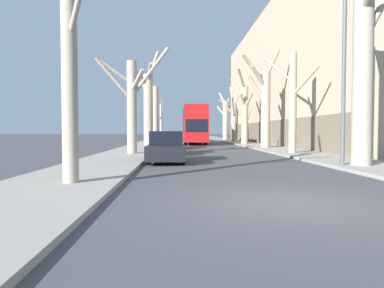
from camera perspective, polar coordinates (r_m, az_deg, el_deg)
name	(u,v)px	position (r m, az deg, el deg)	size (l,w,h in m)	color
ground_plane	(290,203)	(7.36, 15.98, -9.50)	(300.00, 300.00, 0.00)	#424247
sidewalk_left	(158,140)	(56.95, -5.65, 0.74)	(3.28, 120.00, 0.12)	gray
sidewalk_right	(224,139)	(57.39, 5.36, 0.75)	(3.28, 120.00, 0.12)	gray
building_facade_right	(305,79)	(41.24, 18.34, 10.21)	(10.08, 43.90, 14.67)	tan
street_tree_left_0	(68,43)	(9.84, -19.91, 15.61)	(3.41, 2.83, 8.27)	gray
street_tree_left_1	(132,102)	(21.13, -10.05, 6.92)	(4.39, 1.82, 6.63)	gray
street_tree_left_2	(148,106)	(32.31, -7.29, 6.35)	(2.41, 3.71, 9.27)	gray
street_tree_left_3	(155,112)	(43.19, -6.21, 5.27)	(2.31, 2.25, 7.99)	gray
street_tree_left_4	(161,120)	(55.64, -5.19, 4.05)	(1.72, 4.28, 6.55)	gray
street_tree_right_0	(364,73)	(15.29, 26.70, 10.57)	(2.06, 3.53, 7.81)	gray
street_tree_right_1	(292,100)	(22.36, 16.38, 6.99)	(2.46, 3.93, 6.54)	gray
street_tree_right_2	(265,104)	(28.92, 12.01, 6.48)	(3.29, 1.75, 8.07)	gray
street_tree_right_3	(244,112)	(36.80, 8.70, 5.34)	(2.16, 3.06, 7.86)	gray
street_tree_right_4	(234,116)	(44.82, 7.00, 4.61)	(3.11, 4.78, 7.94)	gray
street_tree_right_5	(225,118)	(52.15, 5.59, 4.33)	(2.80, 3.27, 7.57)	gray
double_decker_bus	(194,123)	(39.09, 0.36, 3.48)	(2.49, 10.93, 4.17)	red
parked_car_0	(167,148)	(16.30, -4.26, -0.60)	(1.72, 4.10, 1.47)	black
parked_car_1	(169,143)	(22.15, -3.78, 0.10)	(1.76, 4.47, 1.44)	#9EA3AD
parked_car_2	(171,140)	(28.81, -3.47, 0.61)	(1.72, 4.30, 1.46)	navy
lamp_post	(341,66)	(15.16, 23.62, 11.80)	(1.40, 0.20, 7.21)	#4C4F54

